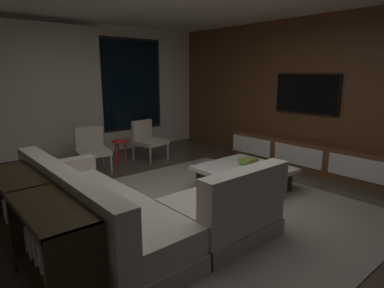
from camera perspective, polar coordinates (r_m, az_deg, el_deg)
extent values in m
plane|color=#473D33|center=(4.17, -0.05, -11.86)|extent=(9.20, 9.20, 0.00)
cube|color=silver|center=(7.01, -20.17, 8.69)|extent=(6.60, 0.12, 2.70)
cube|color=black|center=(7.51, -10.61, 10.20)|extent=(1.52, 0.02, 2.02)
cube|color=black|center=(7.49, -10.55, 10.19)|extent=(1.40, 0.03, 1.90)
cube|color=beige|center=(6.67, -24.03, 7.79)|extent=(2.10, 0.12, 2.60)
cube|color=brown|center=(6.25, 21.98, 8.18)|extent=(0.12, 7.80, 2.70)
cube|color=gray|center=(4.32, 4.42, -10.92)|extent=(3.20, 3.80, 0.01)
cube|color=#A49C8C|center=(3.70, -15.74, -14.15)|extent=(0.90, 2.50, 0.18)
cube|color=beige|center=(3.61, -15.94, -11.17)|extent=(0.86, 2.42, 0.24)
cube|color=beige|center=(3.38, -21.68, -7.42)|extent=(0.20, 2.50, 0.40)
cube|color=beige|center=(4.56, -22.24, -3.85)|extent=(0.90, 0.20, 0.18)
cube|color=#A49C8C|center=(3.61, 4.77, -14.40)|extent=(1.10, 0.90, 0.18)
cube|color=beige|center=(3.52, 4.83, -11.35)|extent=(1.07, 0.86, 0.24)
cube|color=beige|center=(3.18, 9.47, -7.90)|extent=(1.10, 0.20, 0.40)
cube|color=beige|center=(3.93, -22.66, -5.39)|extent=(0.10, 0.36, 0.36)
cube|color=#B2A893|center=(3.17, -17.73, -9.22)|extent=(0.10, 0.36, 0.36)
cube|color=black|center=(4.89, 9.05, -6.41)|extent=(1.00, 1.00, 0.30)
cube|color=white|center=(4.84, 9.13, -4.39)|extent=(1.16, 1.16, 0.06)
cube|color=#96C4A2|center=(4.95, 9.86, -3.54)|extent=(0.28, 0.16, 0.02)
cube|color=teal|center=(4.95, 9.96, -3.25)|extent=(0.21, 0.15, 0.02)
cube|color=#9FBC37|center=(4.95, 9.91, -2.95)|extent=(0.30, 0.17, 0.03)
cube|color=olive|center=(4.94, 9.83, -2.69)|extent=(0.25, 0.19, 0.02)
cylinder|color=#B2ADA0|center=(6.55, -4.28, -1.16)|extent=(0.04, 0.04, 0.36)
cylinder|color=#B2ADA0|center=(6.23, -7.35, -1.95)|extent=(0.04, 0.04, 0.36)
cylinder|color=#B2ADA0|center=(6.90, -7.26, -0.53)|extent=(0.04, 0.04, 0.36)
cylinder|color=#B2ADA0|center=(6.59, -10.31, -1.24)|extent=(0.04, 0.04, 0.36)
cube|color=beige|center=(6.52, -7.35, 0.33)|extent=(0.63, 0.64, 0.08)
cube|color=beige|center=(6.66, -8.81, 2.54)|extent=(0.49, 0.16, 0.38)
cylinder|color=#B2ADA0|center=(5.79, -14.02, -3.35)|extent=(0.04, 0.04, 0.36)
cylinder|color=#B2ADA0|center=(5.68, -18.67, -3.95)|extent=(0.04, 0.04, 0.36)
cylinder|color=#B2ADA0|center=(6.25, -15.36, -2.25)|extent=(0.04, 0.04, 0.36)
cylinder|color=#B2ADA0|center=(6.15, -19.67, -2.78)|extent=(0.04, 0.04, 0.36)
cube|color=beige|center=(5.92, -17.04, -1.38)|extent=(0.63, 0.65, 0.08)
cube|color=beige|center=(6.10, -17.72, 1.19)|extent=(0.49, 0.16, 0.38)
cylinder|color=red|center=(6.28, -13.23, -1.59)|extent=(0.03, 0.03, 0.46)
cylinder|color=red|center=(6.37, -11.65, -1.31)|extent=(0.03, 0.03, 0.46)
cylinder|color=red|center=(6.41, -12.86, -1.28)|extent=(0.03, 0.03, 0.46)
cylinder|color=red|center=(6.28, -12.53, 0.48)|extent=(0.32, 0.32, 0.02)
cube|color=brown|center=(6.22, 19.15, -1.81)|extent=(0.44, 3.10, 0.52)
cube|color=white|center=(5.57, 27.23, -3.86)|extent=(0.02, 0.93, 0.33)
cube|color=white|center=(6.02, 18.05, -1.94)|extent=(0.02, 0.93, 0.33)
cube|color=white|center=(6.60, 10.32, -0.29)|extent=(0.02, 0.93, 0.33)
cube|color=black|center=(5.85, 26.04, -4.69)|extent=(0.33, 0.68, 0.19)
cube|color=#969C6B|center=(5.77, 28.38, -5.39)|extent=(0.03, 0.04, 0.15)
cube|color=#73C1B5|center=(5.80, 27.45, -5.01)|extent=(0.03, 0.04, 0.19)
cube|color=#AE7CB0|center=(5.84, 26.49, -4.96)|extent=(0.03, 0.04, 0.16)
cube|color=#754FD0|center=(5.88, 25.56, -4.79)|extent=(0.03, 0.04, 0.15)
cube|color=#65A2A9|center=(5.92, 24.65, -4.47)|extent=(0.03, 0.04, 0.17)
cube|color=#A37362|center=(5.96, 23.74, -4.42)|extent=(0.03, 0.04, 0.14)
cube|color=black|center=(6.28, 19.49, 8.39)|extent=(0.04, 1.24, 0.71)
cube|color=black|center=(6.28, 19.47, 8.39)|extent=(0.05, 1.20, 0.67)
cube|color=black|center=(3.18, -26.69, -7.23)|extent=(0.40, 2.10, 0.04)
cube|color=black|center=(3.41, -25.71, -16.49)|extent=(0.38, 2.04, 0.03)
cube|color=black|center=(2.43, -19.29, -21.97)|extent=(0.40, 0.04, 0.74)
cube|color=black|center=(4.25, -29.73, -7.76)|extent=(0.40, 0.04, 0.74)
cube|color=black|center=(3.31, -26.09, -12.97)|extent=(0.38, 0.03, 0.74)
cube|color=silver|center=(2.61, -20.37, -21.97)|extent=(0.18, 0.04, 0.24)
cube|color=white|center=(2.73, -21.61, -20.57)|extent=(0.18, 0.04, 0.23)
cube|color=silver|center=(2.84, -22.84, -18.96)|extent=(0.18, 0.04, 0.26)
cube|color=silver|center=(2.97, -23.55, -17.72)|extent=(0.18, 0.04, 0.24)
cube|color=silver|center=(3.09, -24.37, -16.59)|extent=(0.18, 0.04, 0.24)
cube|color=silver|center=(3.22, -25.21, -15.63)|extent=(0.18, 0.04, 0.22)
cube|color=silver|center=(3.34, -25.90, -14.39)|extent=(0.18, 0.04, 0.25)
cube|color=white|center=(3.47, -26.54, -13.37)|extent=(0.18, 0.04, 0.26)
cube|color=silver|center=(3.61, -27.21, -12.74)|extent=(0.18, 0.04, 0.22)
cube|color=silver|center=(3.74, -27.83, -11.93)|extent=(0.18, 0.04, 0.22)
cube|color=silver|center=(3.86, -28.35, -10.99)|extent=(0.18, 0.04, 0.25)
cube|color=silver|center=(4.00, -28.83, -10.25)|extent=(0.18, 0.04, 0.25)
cube|color=white|center=(4.14, -29.04, -9.74)|extent=(0.18, 0.04, 0.22)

